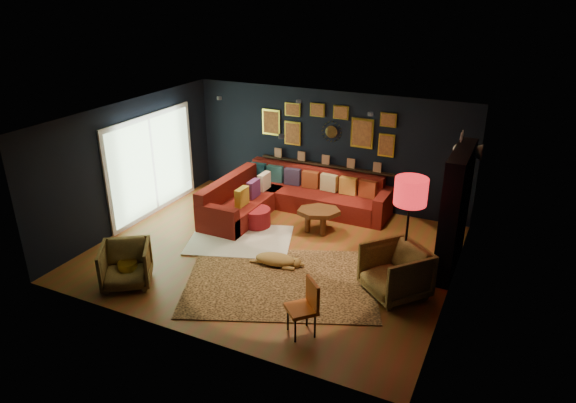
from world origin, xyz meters
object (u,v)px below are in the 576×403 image
at_px(gold_stool, 129,272).
at_px(pouf, 257,217).
at_px(armchair_left, 126,263).
at_px(orange_chair, 306,304).
at_px(dog, 276,257).
at_px(armchair_right, 396,269).
at_px(coffee_table, 319,214).
at_px(floor_lamp, 411,195).
at_px(sectional, 285,198).

bearing_deg(gold_stool, pouf, 72.21).
xyz_separation_m(armchair_left, orange_chair, (3.26, 0.09, 0.10)).
height_order(armchair_left, dog, armchair_left).
xyz_separation_m(orange_chair, dog, (-1.27, 1.53, -0.32)).
bearing_deg(dog, pouf, 119.39).
xyz_separation_m(armchair_right, gold_stool, (-4.17, -1.60, -0.27)).
height_order(coffee_table, armchair_right, armchair_right).
bearing_deg(coffee_table, pouf, -163.77).
xyz_separation_m(pouf, dog, (1.08, -1.29, -0.04)).
bearing_deg(floor_lamp, gold_stool, -155.12).
height_order(sectional, pouf, sectional).
distance_m(armchair_left, gold_stool, 0.21).
xyz_separation_m(sectional, orange_chair, (2.16, -3.77, 0.18)).
bearing_deg(orange_chair, floor_lamp, 107.72).
distance_m(armchair_right, orange_chair, 1.80).
height_order(pouf, gold_stool, same).
relative_size(sectional, armchair_right, 3.66).
relative_size(armchair_right, floor_lamp, 0.48).
distance_m(coffee_table, pouf, 1.30).
bearing_deg(gold_stool, armchair_left, -79.00).
bearing_deg(armchair_left, gold_stool, 66.50).
bearing_deg(dog, coffee_table, 73.89).
bearing_deg(armchair_right, pouf, -160.21).
relative_size(armchair_left, orange_chair, 0.95).
distance_m(floor_lamp, dog, 2.68).
xyz_separation_m(sectional, dog, (0.90, -2.24, -0.14)).
bearing_deg(orange_chair, gold_stool, -134.98).
bearing_deg(floor_lamp, sectional, 149.17).
distance_m(coffee_table, floor_lamp, 2.72).
distance_m(sectional, gold_stool, 3.97).
xyz_separation_m(sectional, pouf, (-0.19, -0.95, -0.11)).
bearing_deg(gold_stool, dog, 38.20).
xyz_separation_m(armchair_left, armchair_right, (4.16, 1.65, 0.06)).
relative_size(armchair_left, armchair_right, 0.87).
height_order(pouf, floor_lamp, floor_lamp).
distance_m(coffee_table, gold_stool, 3.88).
distance_m(pouf, armchair_left, 3.05).
height_order(sectional, floor_lamp, floor_lamp).
bearing_deg(pouf, armchair_left, -107.39).
height_order(pouf, dog, pouf).
relative_size(armchair_left, floor_lamp, 0.42).
bearing_deg(coffee_table, orange_chair, -70.74).
distance_m(sectional, armchair_left, 4.01).
relative_size(sectional, gold_stool, 8.55).
bearing_deg(gold_stool, orange_chair, 0.84).
height_order(pouf, armchair_left, armchair_left).
xyz_separation_m(coffee_table, gold_stool, (-2.16, -3.22, -0.19)).
distance_m(pouf, dog, 1.68).
bearing_deg(orange_chair, sectional, 164.06).
xyz_separation_m(coffee_table, floor_lamp, (2.06, -1.27, 1.24)).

